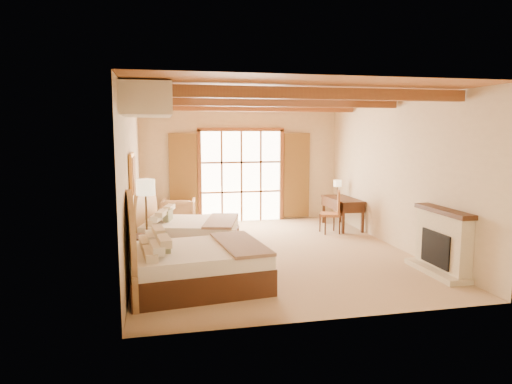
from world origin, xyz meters
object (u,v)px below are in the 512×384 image
object	(u,v)px
bed_near	(187,262)
nightstand	(147,252)
bed_far	(183,231)
desk	(342,212)
armchair	(179,213)

from	to	relation	value
bed_near	nightstand	size ratio (longest dim) A/B	3.92
bed_far	nightstand	size ratio (longest dim) A/B	3.98
nightstand	desk	xyz separation A→B (m)	(4.91, 2.54, 0.12)
desk	bed_far	bearing A→B (deg)	-163.80
bed_near	armchair	distance (m)	4.72
bed_far	nightstand	bearing A→B (deg)	-105.72
bed_near	desk	size ratio (longest dim) A/B	1.60
armchair	desk	size ratio (longest dim) A/B	0.58
bed_near	nightstand	xyz separation A→B (m)	(-0.64, 1.29, -0.13)
armchair	desk	bearing A→B (deg)	175.44
bed_near	armchair	world-z (taller)	bed_near
bed_near	armchair	xyz separation A→B (m)	(0.09, 4.72, -0.04)
nightstand	desk	bearing A→B (deg)	41.13
nightstand	bed_near	bearing A→B (deg)	-49.79
nightstand	desk	world-z (taller)	desk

